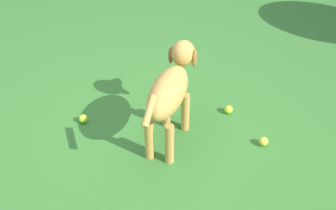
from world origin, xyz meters
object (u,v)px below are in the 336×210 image
(tennis_ball_1, at_px, (263,141))
(tennis_ball_2, at_px, (228,110))
(dog, at_px, (171,89))
(tennis_ball_0, at_px, (83,119))

(tennis_ball_1, xyz_separation_m, tennis_ball_2, (0.23, 0.37, 0.00))
(tennis_ball_1, distance_m, tennis_ball_2, 0.43)
(tennis_ball_2, bearing_deg, tennis_ball_1, -121.63)
(dog, distance_m, tennis_ball_0, 0.79)
(dog, height_order, tennis_ball_2, dog)
(tennis_ball_0, xyz_separation_m, tennis_ball_2, (0.66, -0.91, 0.00))
(dog, bearing_deg, tennis_ball_1, -79.05)
(dog, xyz_separation_m, tennis_ball_2, (0.48, -0.25, -0.39))
(dog, relative_size, tennis_ball_0, 14.10)
(tennis_ball_0, distance_m, tennis_ball_1, 1.34)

